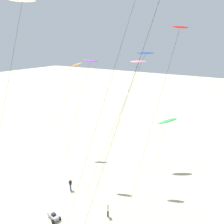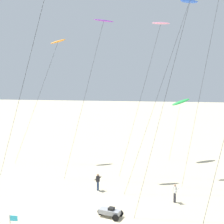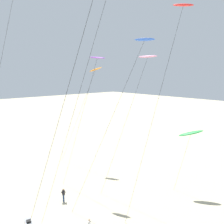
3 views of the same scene
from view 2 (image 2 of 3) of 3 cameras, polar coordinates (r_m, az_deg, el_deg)
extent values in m
plane|color=beige|center=(24.33, -2.75, -20.40)|extent=(260.00, 260.00, 0.00)
cylinder|color=#262626|center=(23.98, -15.71, 8.77)|extent=(5.13, 4.49, 24.13)
cylinder|color=#262626|center=(32.17, 16.90, 5.72)|extent=(3.86, 3.38, 21.57)
ellipsoid|color=orange|center=(42.31, -10.24, 13.10)|extent=(2.13, 1.83, 0.99)
cylinder|color=#262626|center=(41.09, -14.12, 1.93)|extent=(4.74, 4.16, 15.98)
ellipsoid|color=pink|center=(36.91, 9.30, 16.36)|extent=(2.32, 1.56, 0.40)
cylinder|color=#262626|center=(34.63, 5.44, 2.50)|extent=(4.32, 3.78, 17.38)
ellipsoid|color=green|center=(42.03, 12.98, 1.87)|extent=(2.96, 2.71, 1.12)
cylinder|color=#262626|center=(41.86, 11.90, -3.62)|extent=(1.46, 1.28, 7.73)
ellipsoid|color=blue|center=(33.42, 14.51, 19.74)|extent=(2.08, 1.49, 0.38)
cylinder|color=#262626|center=(29.87, 8.73, 3.21)|extent=(5.90, 5.17, 18.76)
cylinder|color=#262626|center=(24.99, 11.69, 8.88)|extent=(5.74, 5.03, 24.24)
ellipsoid|color=purple|center=(35.15, -1.62, 17.01)|extent=(2.39, 1.36, 0.46)
cylinder|color=#262626|center=(33.43, -5.34, 2.42)|extent=(3.82, 3.34, 17.43)
cylinder|color=navy|center=(30.44, -2.71, -13.90)|extent=(0.22, 0.22, 0.88)
cube|color=black|center=(30.19, -2.71, -12.60)|extent=(0.35, 0.39, 0.58)
sphere|color=#9E7051|center=(30.07, -2.72, -11.88)|extent=(0.20, 0.20, 0.20)
cylinder|color=black|center=(30.03, -3.02, -12.61)|extent=(0.48, 0.34, 0.39)
cylinder|color=black|center=(30.33, -2.42, -12.42)|extent=(0.48, 0.34, 0.39)
cylinder|color=#33333D|center=(28.25, 11.86, -15.66)|extent=(0.22, 0.22, 0.88)
cube|color=white|center=(27.99, 11.89, -14.27)|extent=(0.37, 0.39, 0.58)
sphere|color=tan|center=(27.86, 11.91, -13.50)|extent=(0.20, 0.20, 0.20)
cylinder|color=white|center=(27.82, 12.20, -14.30)|extent=(0.45, 0.39, 0.39)
cylinder|color=white|center=(28.13, 11.60, -14.05)|extent=(0.45, 0.39, 0.39)
cube|color=gray|center=(25.05, -0.46, -18.47)|extent=(1.82, 1.11, 0.36)
cube|color=black|center=(24.87, -0.13, -17.94)|extent=(0.54, 0.54, 0.20)
cylinder|color=black|center=(25.45, -2.19, -18.50)|extent=(0.53, 0.25, 0.52)
cylinder|color=black|center=(24.47, 0.67, -19.55)|extent=(0.53, 0.25, 0.52)
cylinder|color=black|center=(25.23, 1.58, -18.73)|extent=(0.53, 0.25, 0.52)
cube|color=#33BFE0|center=(21.63, -18.21, -18.68)|extent=(0.52, 0.03, 0.36)
camera|label=1|loc=(18.48, 82.37, 31.84)|focal=39.36mm
camera|label=3|loc=(23.83, 69.73, 13.91)|focal=42.07mm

